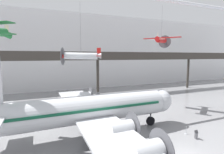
{
  "coord_description": "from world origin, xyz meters",
  "views": [
    {
      "loc": [
        -13.38,
        -12.33,
        10.14
      ],
      "look_at": [
        -3.61,
        11.55,
        7.04
      ],
      "focal_mm": 28.0,
      "sensor_mm": 36.0,
      "label": 1
    }
  ],
  "objects_px": {
    "airliner_silver_main": "(85,110)",
    "stanchion_barrier": "(186,132)",
    "suspended_plane_silver_racer": "(81,56)",
    "info_sign_pedestal": "(196,135)",
    "suspended_plane_red_highwing": "(161,40)"
  },
  "relations": [
    {
      "from": "suspended_plane_red_highwing",
      "to": "airliner_silver_main",
      "type": "bearing_deg",
      "value": 165.35
    },
    {
      "from": "stanchion_barrier",
      "to": "suspended_plane_red_highwing",
      "type": "bearing_deg",
      "value": 69.24
    },
    {
      "from": "suspended_plane_silver_racer",
      "to": "info_sign_pedestal",
      "type": "height_order",
      "value": "suspended_plane_silver_racer"
    },
    {
      "from": "airliner_silver_main",
      "to": "suspended_plane_red_highwing",
      "type": "bearing_deg",
      "value": 22.1
    },
    {
      "from": "suspended_plane_red_highwing",
      "to": "stanchion_barrier",
      "type": "height_order",
      "value": "suspended_plane_red_highwing"
    },
    {
      "from": "suspended_plane_red_highwing",
      "to": "stanchion_barrier",
      "type": "relative_size",
      "value": 7.21
    },
    {
      "from": "stanchion_barrier",
      "to": "info_sign_pedestal",
      "type": "bearing_deg",
      "value": -83.92
    },
    {
      "from": "airliner_silver_main",
      "to": "info_sign_pedestal",
      "type": "xyz_separation_m",
      "value": [
        12.51,
        -5.58,
        -3.08
      ]
    },
    {
      "from": "suspended_plane_silver_racer",
      "to": "stanchion_barrier",
      "type": "height_order",
      "value": "suspended_plane_silver_racer"
    },
    {
      "from": "info_sign_pedestal",
      "to": "airliner_silver_main",
      "type": "bearing_deg",
      "value": 168.7
    },
    {
      "from": "airliner_silver_main",
      "to": "stanchion_barrier",
      "type": "height_order",
      "value": "airliner_silver_main"
    },
    {
      "from": "suspended_plane_red_highwing",
      "to": "info_sign_pedestal",
      "type": "xyz_separation_m",
      "value": [
        -4.06,
        -12.58,
        -12.72
      ]
    },
    {
      "from": "stanchion_barrier",
      "to": "suspended_plane_silver_racer",
      "type": "bearing_deg",
      "value": 126.35
    },
    {
      "from": "airliner_silver_main",
      "to": "suspended_plane_silver_racer",
      "type": "bearing_deg",
      "value": 78.85
    },
    {
      "from": "airliner_silver_main",
      "to": "suspended_plane_red_highwing",
      "type": "xyz_separation_m",
      "value": [
        16.58,
        7.0,
        9.64
      ]
    }
  ]
}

